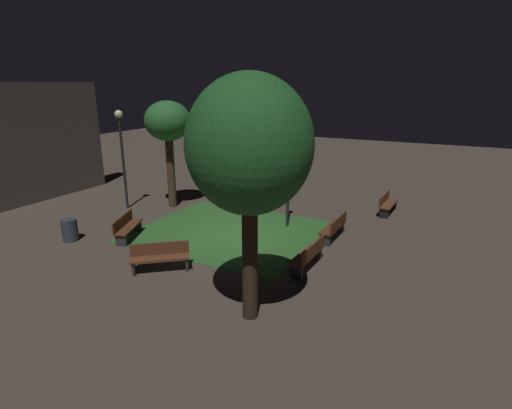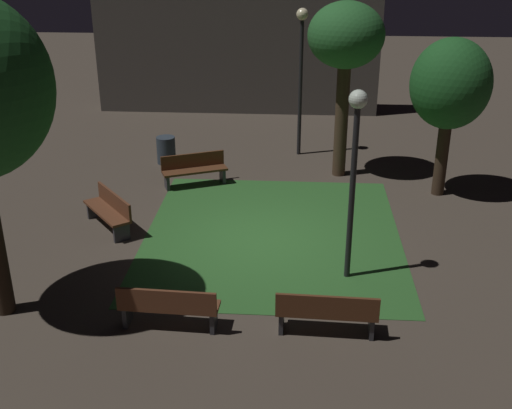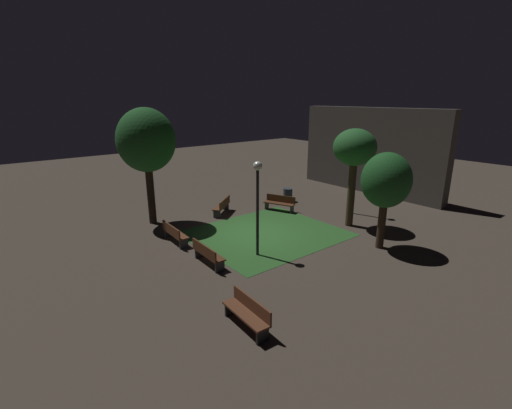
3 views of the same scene
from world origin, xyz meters
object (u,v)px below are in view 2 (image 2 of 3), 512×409
object	(u,v)px
tree_right_canopy	(346,40)
tree_tall_center	(450,86)
bench_lawn_edge	(327,312)
lamp_post_path_center	(355,152)
trash_bin	(166,150)
bench_by_lamp	(168,306)
bench_front_right	(194,168)
lamp_post_near_wall	(301,57)
bench_back_row	(110,210)

from	to	relation	value
tree_right_canopy	tree_tall_center	size ratio (longest dim) A/B	1.17
bench_lawn_edge	tree_tall_center	distance (m)	7.91
lamp_post_path_center	trash_bin	size ratio (longest dim) A/B	4.78
bench_by_lamp	lamp_post_path_center	world-z (taller)	lamp_post_path_center
tree_tall_center	trash_bin	bearing A→B (deg)	166.15
tree_right_canopy	tree_tall_center	world-z (taller)	tree_right_canopy
tree_right_canopy	trash_bin	bearing A→B (deg)	173.01
bench_lawn_edge	trash_bin	bearing A→B (deg)	117.76
bench_front_right	bench_lawn_edge	bearing A→B (deg)	-63.72
bench_front_right	lamp_post_path_center	world-z (taller)	lamp_post_path_center
bench_front_right	tree_right_canopy	bearing A→B (deg)	14.76
tree_tall_center	lamp_post_path_center	xyz separation A→B (m)	(-2.75, -4.66, -0.24)
bench_front_right	tree_tall_center	bearing A→B (deg)	-1.84
lamp_post_near_wall	trash_bin	bearing A→B (deg)	-164.76
bench_back_row	lamp_post_near_wall	world-z (taller)	lamp_post_near_wall
bench_front_right	tree_right_canopy	xyz separation A→B (m)	(4.09, 1.08, 3.39)
bench_front_right	lamp_post_near_wall	size ratio (longest dim) A/B	0.41
bench_front_right	lamp_post_near_wall	bearing A→B (deg)	44.09
bench_lawn_edge	tree_right_canopy	xyz separation A→B (m)	(0.64, 8.06, 3.39)
lamp_post_near_wall	trash_bin	distance (m)	4.95
tree_tall_center	lamp_post_path_center	distance (m)	5.41
lamp_post_near_wall	bench_by_lamp	bearing A→B (deg)	-103.09
bench_front_right	tree_tall_center	size ratio (longest dim) A/B	0.44
bench_lawn_edge	lamp_post_near_wall	xyz separation A→B (m)	(-0.54, 9.80, 2.58)
bench_by_lamp	bench_front_right	size ratio (longest dim) A/B	0.99
bench_back_row	lamp_post_near_wall	size ratio (longest dim) A/B	0.38
bench_back_row	trash_bin	distance (m)	4.65
bench_by_lamp	lamp_post_near_wall	bearing A→B (deg)	76.91
lamp_post_path_center	lamp_post_near_wall	distance (m)	7.77
trash_bin	tree_right_canopy	bearing A→B (deg)	-6.99
bench_front_right	lamp_post_path_center	xyz separation A→B (m)	(3.96, -4.87, 2.25)
tree_right_canopy	lamp_post_near_wall	xyz separation A→B (m)	(-1.18, 1.74, -0.81)
trash_bin	bench_back_row	bearing A→B (deg)	-95.56
bench_by_lamp	bench_back_row	world-z (taller)	same
bench_lawn_edge	lamp_post_near_wall	world-z (taller)	lamp_post_near_wall
bench_front_right	tree_right_canopy	distance (m)	5.42
bench_back_row	trash_bin	world-z (taller)	bench_back_row
bench_front_right	lamp_post_near_wall	xyz separation A→B (m)	(2.91, 2.82, 2.58)
tree_right_canopy	trash_bin	world-z (taller)	tree_right_canopy
bench_by_lamp	lamp_post_near_wall	size ratio (longest dim) A/B	0.40
bench_lawn_edge	lamp_post_path_center	xyz separation A→B (m)	(0.51, 2.11, 2.25)
bench_back_row	lamp_post_path_center	xyz separation A→B (m)	(5.54, -1.96, 2.25)
bench_front_right	lamp_post_path_center	size ratio (longest dim) A/B	0.47
bench_by_lamp	tree_right_canopy	bearing A→B (deg)	66.77
bench_lawn_edge	bench_front_right	distance (m)	7.79
tree_right_canopy	lamp_post_near_wall	distance (m)	2.25
bench_by_lamp	lamp_post_path_center	size ratio (longest dim) A/B	0.46
bench_by_lamp	bench_front_right	xyz separation A→B (m)	(-0.63, 6.99, 0.00)
bench_lawn_edge	lamp_post_near_wall	bearing A→B (deg)	93.16
bench_lawn_edge	lamp_post_near_wall	size ratio (longest dim) A/B	0.40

